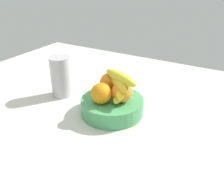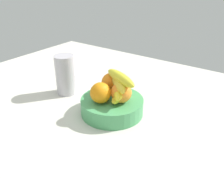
# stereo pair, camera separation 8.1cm
# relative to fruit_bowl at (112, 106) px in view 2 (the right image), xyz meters

# --- Properties ---
(ground_plane) EXTENTS (1.80, 1.40, 0.03)m
(ground_plane) POSITION_rel_fruit_bowl_xyz_m (-0.02, 0.02, -0.05)
(ground_plane) COLOR beige
(fruit_bowl) EXTENTS (0.24, 0.24, 0.06)m
(fruit_bowl) POSITION_rel_fruit_bowl_xyz_m (0.00, 0.00, 0.00)
(fruit_bowl) COLOR #489D5E
(fruit_bowl) RESTS_ON ground_plane
(orange_front_left) EXTENTS (0.08, 0.08, 0.08)m
(orange_front_left) POSITION_rel_fruit_bowl_xyz_m (0.02, 0.04, 0.07)
(orange_front_left) COLOR orange
(orange_front_left) RESTS_ON fruit_bowl
(orange_front_right) EXTENTS (0.08, 0.08, 0.08)m
(orange_front_right) POSITION_rel_fruit_bowl_xyz_m (-0.04, -0.00, 0.07)
(orange_front_right) COLOR orange
(orange_front_right) RESTS_ON fruit_bowl
(orange_center) EXTENTS (0.08, 0.08, 0.08)m
(orange_center) POSITION_rel_fruit_bowl_xyz_m (0.04, -0.05, 0.07)
(orange_center) COLOR orange
(orange_center) RESTS_ON fruit_bowl
(banana_bunch) EXTENTS (0.17, 0.19, 0.11)m
(banana_bunch) POSITION_rel_fruit_bowl_xyz_m (-0.02, -0.02, 0.08)
(banana_bunch) COLOR gold
(banana_bunch) RESTS_ON fruit_bowl
(thermos_tumbler) EXTENTS (0.09, 0.09, 0.18)m
(thermos_tumbler) POSITION_rel_fruit_bowl_xyz_m (0.27, -0.02, 0.06)
(thermos_tumbler) COLOR #B9B3BC
(thermos_tumbler) RESTS_ON ground_plane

